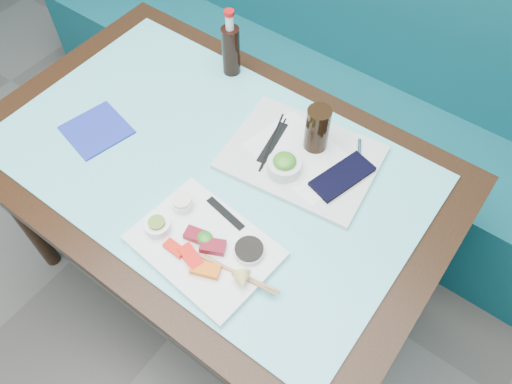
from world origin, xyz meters
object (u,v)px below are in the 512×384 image
Objects in this scene: cola_bottle_body at (231,51)px; seaweed_bowl at (284,166)px; blue_napkin at (97,130)px; dining_table at (211,179)px; cola_glass at (317,129)px; sashimi_plate at (205,246)px; serving_tray at (301,157)px; booth_bench at (340,94)px.

seaweed_bowl is at bearing -33.28° from cola_bottle_body.
seaweed_bowl is 0.59m from blue_napkin.
dining_table is 8.16× the size of blue_napkin.
cola_glass is 0.83× the size of blue_napkin.
serving_tray is (0.04, 0.39, -0.00)m from sashimi_plate.
dining_table is at bearing -90.00° from booth_bench.
cola_bottle_body reaches higher than serving_tray.
booth_bench is at bearing 90.00° from dining_table.
booth_bench is 7.08× the size of serving_tray.
seaweed_bowl is at bearing 90.22° from sashimi_plate.
booth_bench is 31.00× the size of seaweed_bowl.
cola_bottle_body reaches higher than sashimi_plate.
cola_bottle_body is at bearing -110.00° from booth_bench.
seaweed_bowl is 0.46m from cola_bottle_body.
dining_table is 0.31m from sashimi_plate.
cola_glass is at bearing 72.52° from serving_tray.
booth_bench is 0.81m from serving_tray.
cola_glass is (0.02, 0.13, 0.05)m from seaweed_bowl.
seaweed_bowl is (-0.01, -0.07, 0.03)m from serving_tray.
booth_bench reaches higher than dining_table.
cola_bottle_body is at bearing 127.20° from sashimi_plate.
cola_glass is (0.22, 0.22, 0.18)m from dining_table.
cola_glass reaches higher than sashimi_plate.
dining_table is at bearing 18.09° from blue_napkin.
sashimi_plate is 0.53m from blue_napkin.
dining_table is 3.94× the size of sashimi_plate.
sashimi_plate is (0.18, -0.23, 0.10)m from dining_table.
serving_tray is 0.10m from cola_glass.
cola_bottle_body is 0.49m from blue_napkin.
sashimi_plate reaches higher than dining_table.
cola_glass reaches higher than blue_napkin.
blue_napkin is at bearing 172.63° from sashimi_plate.
booth_bench is 1.15m from sashimi_plate.
seaweed_bowl is 0.68× the size of cola_glass.
booth_bench is 1.08m from blue_napkin.
sashimi_plate is (0.18, -1.07, 0.39)m from booth_bench.
booth_bench is 17.95× the size of cola_bottle_body.
dining_table is at bearing -156.40° from seaweed_bowl.
dining_table is 0.38m from blue_napkin.
sashimi_plate is at bearing -80.64° from booth_bench.
seaweed_bowl is 0.56× the size of blue_napkin.
booth_bench reaches higher than sashimi_plate.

